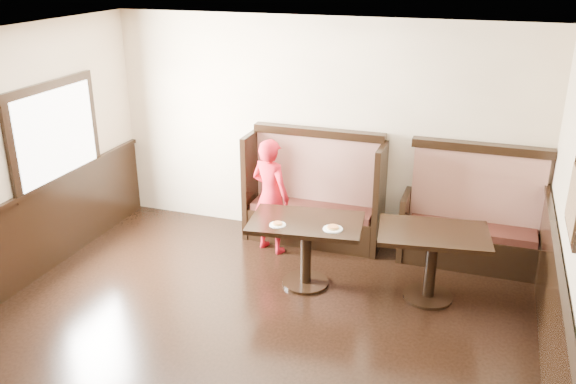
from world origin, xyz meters
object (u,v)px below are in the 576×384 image
at_px(booth_main, 315,201).
at_px(table_neighbor, 432,249).
at_px(table_main, 306,236).
at_px(booth_neighbor, 472,225).
at_px(child, 271,196).

xyz_separation_m(booth_main, table_neighbor, (1.59, -1.00, 0.06)).
relative_size(booth_main, table_main, 1.34).
distance_m(booth_neighbor, child, 2.43).
height_order(booth_neighbor, table_main, booth_neighbor).
height_order(table_main, child, child).
height_order(table_main, table_neighbor, table_neighbor).
bearing_deg(booth_main, table_neighbor, -32.32).
relative_size(table_main, table_neighbor, 1.06).
bearing_deg(table_neighbor, booth_main, 139.34).
distance_m(booth_neighbor, table_neighbor, 1.07).
distance_m(table_neighbor, child, 2.08).
xyz_separation_m(booth_main, booth_neighbor, (1.95, -0.00, -0.05)).
distance_m(booth_main, table_main, 1.18).
distance_m(booth_main, booth_neighbor, 1.95).
relative_size(table_main, child, 0.90).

